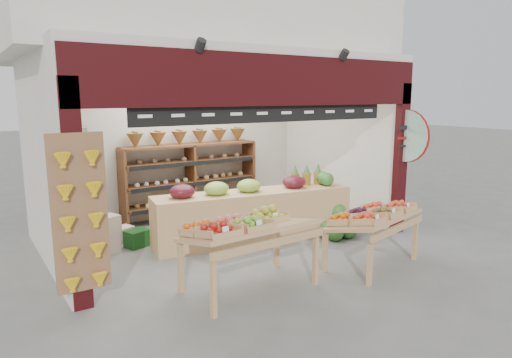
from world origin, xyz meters
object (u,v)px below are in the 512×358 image
at_px(back_shelving, 190,162).
at_px(display_table_right, 373,217).
at_px(cardboard_stack, 117,236).
at_px(mid_counter, 253,214).
at_px(display_table_left, 241,228).
at_px(watermelon_pile, 337,224).
at_px(refrigerator, 68,183).

bearing_deg(back_shelving, display_table_right, -75.79).
bearing_deg(cardboard_stack, mid_counter, -20.83).
bearing_deg(display_table_right, display_table_left, 171.14).
bearing_deg(cardboard_stack, display_table_right, -43.62).
height_order(display_table_left, watermelon_pile, display_table_left).
height_order(refrigerator, display_table_right, refrigerator).
height_order(refrigerator, display_table_left, refrigerator).
bearing_deg(refrigerator, display_table_right, -33.03).
xyz_separation_m(cardboard_stack, display_table_left, (0.84, -2.42, 0.59)).
relative_size(mid_counter, display_table_right, 2.17).
xyz_separation_m(back_shelving, mid_counter, (0.21, -1.98, -0.67)).
relative_size(cardboard_stack, display_table_right, 0.63).
relative_size(refrigerator, mid_counter, 0.55).
distance_m(back_shelving, cardboard_stack, 2.40).
xyz_separation_m(display_table_left, display_table_right, (2.03, -0.32, -0.08)).
distance_m(mid_counter, watermelon_pile, 1.52).
relative_size(display_table_left, watermelon_pile, 2.12).
bearing_deg(back_shelving, watermelon_pile, -58.25).
relative_size(cardboard_stack, watermelon_pile, 1.26).
xyz_separation_m(mid_counter, watermelon_pile, (1.38, -0.59, -0.27)).
distance_m(back_shelving, refrigerator, 2.36).
height_order(back_shelving, cardboard_stack, back_shelving).
relative_size(back_shelving, display_table_right, 1.76).
distance_m(mid_counter, display_table_right, 2.11).
relative_size(display_table_right, watermelon_pile, 2.02).
relative_size(mid_counter, watermelon_pile, 4.38).
bearing_deg(cardboard_stack, back_shelving, 32.18).
relative_size(cardboard_stack, display_table_left, 0.59).
bearing_deg(refrigerator, cardboard_stack, -50.37).
bearing_deg(display_table_left, refrigerator, 110.70).
distance_m(cardboard_stack, display_table_right, 4.00).
distance_m(back_shelving, display_table_right, 4.06).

